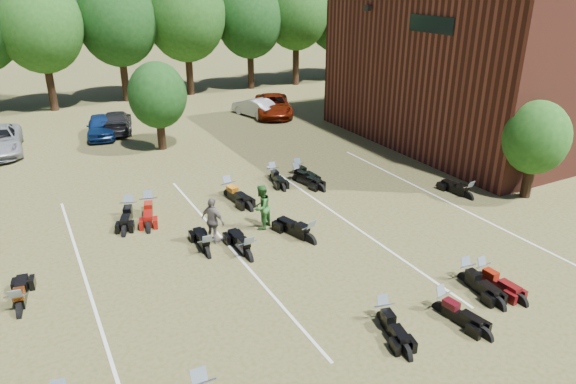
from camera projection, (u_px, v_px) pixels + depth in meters
ground at (343, 264)px, 17.73m from camera, size 160.00×160.00×0.00m
car_3 at (116, 121)px, 32.48m from camera, size 2.70×4.73×1.29m
car_4 at (101, 126)px, 31.37m from camera, size 2.27×4.15×1.34m
car_5 at (255, 107)px, 36.01m from camera, size 2.25×4.09×1.28m
car_6 at (273, 105)px, 36.22m from camera, size 4.09×5.66×1.43m
car_7 at (361, 90)px, 40.66m from camera, size 2.36×5.29×1.51m
person_green at (261, 207)px, 19.87m from camera, size 1.11×1.06×1.81m
person_grey at (213, 221)px, 18.79m from camera, size 0.89×1.13×1.79m
motorcycle_3 at (382, 321)px, 14.78m from camera, size 1.12×2.16×1.15m
motorcycle_4 at (465, 281)px, 16.72m from camera, size 0.91×2.18×1.18m
motorcycle_5 at (440, 311)px, 15.23m from camera, size 0.93×2.13×1.15m
motorcycle_6 at (481, 280)px, 16.77m from camera, size 0.72×2.07×1.14m
motorcycle_8 at (20, 313)px, 15.14m from camera, size 0.99×2.27×1.23m
motorcycle_10 at (208, 255)px, 18.27m from camera, size 0.83×2.14×1.17m
motorcycle_11 at (249, 258)px, 18.06m from camera, size 0.73×2.26×1.26m
motorcycle_12 at (309, 242)px, 19.16m from camera, size 1.37×2.45×1.30m
motorcycle_13 at (467, 198)px, 22.91m from camera, size 0.85×2.17×1.18m
motorcycle_15 at (150, 212)px, 21.56m from camera, size 1.34×2.46×1.31m
motorcycle_16 at (130, 216)px, 21.23m from camera, size 1.43×2.35×1.25m
motorcycle_17 at (229, 196)px, 23.11m from camera, size 1.05×2.46×1.33m
motorcycle_18 at (297, 181)px, 24.84m from camera, size 1.21×2.34×1.25m
motorcycle_19 at (273, 179)px, 25.09m from camera, size 0.94×2.14×1.16m
motorcycle_20 at (298, 175)px, 25.57m from camera, size 0.80×2.15×1.18m
brick_building at (556, 41)px, 32.51m from camera, size 25.40×15.20×10.70m
tree_line at (119, 17)px, 38.36m from camera, size 56.00×6.00×9.79m
young_tree_near_building at (536, 138)px, 22.03m from camera, size 2.80×2.80×4.16m
young_tree_midfield at (157, 95)px, 28.22m from camera, size 3.20×3.20×4.70m
parking_lines at (229, 246)px, 18.85m from camera, size 20.10×14.00×0.01m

